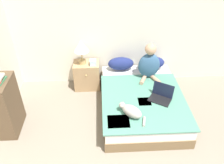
{
  "coord_description": "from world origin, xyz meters",
  "views": [
    {
      "loc": [
        -0.69,
        -0.59,
        2.97
      ],
      "look_at": [
        -0.52,
        2.52,
        0.74
      ],
      "focal_mm": 38.0,
      "sensor_mm": 36.0,
      "label": 1
    }
  ],
  "objects": [
    {
      "name": "table_lamp",
      "position": [
        -1.06,
        3.42,
        0.92
      ],
      "size": [
        0.29,
        0.29,
        0.49
      ],
      "color": "tan",
      "rests_on": "nightstand"
    },
    {
      "name": "laptop_open",
      "position": [
        0.3,
        2.47,
        0.44
      ],
      "size": [
        0.45,
        0.43,
        0.25
      ],
      "rotation": [
        0.0,
        0.0,
        -0.56
      ],
      "color": "black",
      "rests_on": "bed"
    },
    {
      "name": "person_sitting",
      "position": [
        0.2,
        3.14,
        0.69
      ],
      "size": [
        0.41,
        0.4,
        0.7
      ],
      "color": "#33567A",
      "rests_on": "bed"
    },
    {
      "name": "pillow_near",
      "position": [
        -0.3,
        3.45,
        0.52
      ],
      "size": [
        0.51,
        0.26,
        0.26
      ],
      "color": "navy",
      "rests_on": "bed"
    },
    {
      "name": "wall_back",
      "position": [
        0.0,
        3.67,
        1.27
      ],
      "size": [
        5.75,
        0.05,
        2.55
      ],
      "color": "silver",
      "rests_on": "ground_plane"
    },
    {
      "name": "nightstand",
      "position": [
        -0.99,
        3.42,
        0.28
      ],
      "size": [
        0.51,
        0.39,
        0.57
      ],
      "color": "tan",
      "rests_on": "ground_plane"
    },
    {
      "name": "pillow_far",
      "position": [
        0.32,
        3.45,
        0.52
      ],
      "size": [
        0.51,
        0.26,
        0.26
      ],
      "color": "navy",
      "rests_on": "bed"
    },
    {
      "name": "tissue_box",
      "position": [
        -0.85,
        3.35,
        0.63
      ],
      "size": [
        0.12,
        0.12,
        0.14
      ],
      "color": "silver",
      "rests_on": "nightstand"
    },
    {
      "name": "cat_tabby",
      "position": [
        -0.25,
        2.09,
        0.48
      ],
      "size": [
        0.4,
        0.43,
        0.18
      ],
      "rotation": [
        0.0,
        0.0,
        2.41
      ],
      "color": "#A8A399",
      "rests_on": "bed"
    },
    {
      "name": "bookshelf",
      "position": [
        -2.2,
        2.32,
        0.48
      ],
      "size": [
        0.28,
        0.58,
        0.96
      ],
      "color": "brown",
      "rests_on": "ground_plane"
    },
    {
      "name": "bed",
      "position": [
        0.01,
        2.65,
        0.19
      ],
      "size": [
        1.42,
        1.9,
        0.39
      ],
      "color": "brown",
      "rests_on": "ground_plane"
    }
  ]
}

